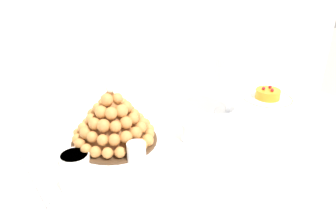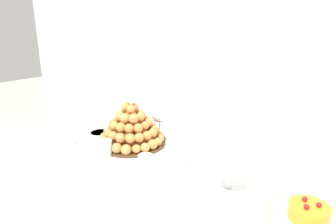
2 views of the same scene
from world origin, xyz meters
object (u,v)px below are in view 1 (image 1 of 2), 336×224
object	(u,v)px
macaron_goblet	(231,76)
croquembouche	(113,120)
dessert_cup_left	(71,181)
dessert_cup_mid_left	(136,153)
creme_brulee_ramekin	(75,158)
fruit_tart_plate	(267,96)
wine_glass	(111,96)
serving_tray	(121,146)
dessert_cup_centre	(189,133)

from	to	relation	value
macaron_goblet	croquembouche	bearing A→B (deg)	174.92
dessert_cup_left	dessert_cup_mid_left	xyz separation A→B (m)	(0.20, 0.01, 0.00)
dessert_cup_left	creme_brulee_ramekin	world-z (taller)	dessert_cup_left
fruit_tart_plate	wine_glass	bearing A→B (deg)	166.09
creme_brulee_ramekin	fruit_tart_plate	distance (m)	0.85
serving_tray	creme_brulee_ramekin	xyz separation A→B (m)	(-0.15, -0.00, 0.02)
macaron_goblet	fruit_tart_plate	xyz separation A→B (m)	(0.23, -0.00, -0.14)
macaron_goblet	fruit_tart_plate	bearing A→B (deg)	-0.60
macaron_goblet	dessert_cup_centre	bearing A→B (deg)	-160.96
dessert_cup_centre	macaron_goblet	world-z (taller)	macaron_goblet
serving_tray	macaron_goblet	size ratio (longest dim) A/B	2.38
croquembouche	fruit_tart_plate	bearing A→B (deg)	-3.61
fruit_tart_plate	wine_glass	xyz separation A→B (m)	(-0.65, 0.16, 0.10)
dessert_cup_mid_left	serving_tray	bearing A→B (deg)	89.46
dessert_cup_centre	fruit_tart_plate	distance (m)	0.50
dessert_cup_centre	creme_brulee_ramekin	xyz separation A→B (m)	(-0.36, 0.09, -0.01)
serving_tray	macaron_goblet	bearing A→B (deg)	-0.47
dessert_cup_left	dessert_cup_centre	world-z (taller)	dessert_cup_centre
creme_brulee_ramekin	macaron_goblet	world-z (taller)	macaron_goblet
fruit_tart_plate	wine_glass	world-z (taller)	wine_glass
croquembouche	macaron_goblet	size ratio (longest dim) A/B	1.18
serving_tray	macaron_goblet	xyz separation A→B (m)	(0.47, -0.00, 0.14)
serving_tray	dessert_cup_centre	size ratio (longest dim) A/B	9.51
croquembouche	serving_tray	bearing A→B (deg)	-85.79
dessert_cup_left	serving_tray	bearing A→B (deg)	29.81
dessert_cup_left	wine_glass	xyz separation A→B (m)	(0.25, 0.27, 0.08)
fruit_tart_plate	macaron_goblet	bearing A→B (deg)	179.40
dessert_cup_centre	wine_glass	bearing A→B (deg)	121.80
dessert_cup_mid_left	fruit_tart_plate	xyz separation A→B (m)	(0.70, 0.10, -0.02)
dessert_cup_left	croquembouche	bearing A→B (deg)	37.56
wine_glass	dessert_cup_mid_left	bearing A→B (deg)	-100.84
serving_tray	wine_glass	world-z (taller)	wine_glass
dessert_cup_left	creme_brulee_ramekin	xyz separation A→B (m)	(0.05, 0.11, -0.01)
croquembouche	dessert_cup_left	world-z (taller)	croquembouche
dessert_cup_mid_left	fruit_tart_plate	distance (m)	0.70
serving_tray	dessert_cup_mid_left	world-z (taller)	dessert_cup_mid_left
serving_tray	croquembouche	world-z (taller)	croquembouche
serving_tray	dessert_cup_mid_left	distance (m)	0.11
croquembouche	wine_glass	bearing A→B (deg)	66.27
serving_tray	dessert_cup_mid_left	size ratio (longest dim) A/B	9.37
dessert_cup_mid_left	wine_glass	bearing A→B (deg)	79.16
macaron_goblet	wine_glass	distance (m)	0.45
macaron_goblet	serving_tray	bearing A→B (deg)	179.53
macaron_goblet	fruit_tart_plate	size ratio (longest dim) A/B	1.09
dessert_cup_left	creme_brulee_ramekin	distance (m)	0.12
macaron_goblet	wine_glass	xyz separation A→B (m)	(-0.42, 0.16, -0.04)
serving_tray	dessert_cup_centre	world-z (taller)	dessert_cup_centre
fruit_tart_plate	creme_brulee_ramekin	bearing A→B (deg)	179.85
dessert_cup_centre	dessert_cup_mid_left	bearing A→B (deg)	-177.59
creme_brulee_ramekin	macaron_goblet	bearing A→B (deg)	0.02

